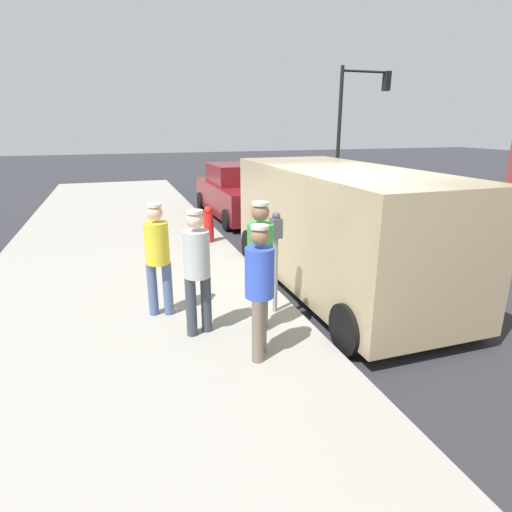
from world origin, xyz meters
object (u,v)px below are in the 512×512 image
at_px(parked_van, 339,227).
at_px(fire_hydrant, 209,225).
at_px(pedestrian_in_yellow, 158,253).
at_px(pedestrian_in_blue, 259,285).
at_px(parking_meter_near, 276,245).
at_px(pedestrian_in_green, 260,259).
at_px(traffic_light_corner, 357,108).
at_px(pedestrian_in_gray, 197,265).
at_px(parked_sedan_behind, 239,193).

xyz_separation_m(parked_van, fire_hydrant, (1.60, -3.36, -0.59)).
bearing_deg(pedestrian_in_yellow, pedestrian_in_blue, 121.96).
distance_m(parking_meter_near, pedestrian_in_blue, 1.32).
xyz_separation_m(pedestrian_in_blue, pedestrian_in_yellow, (0.99, -1.59, 0.01)).
bearing_deg(fire_hydrant, pedestrian_in_green, 86.31).
distance_m(parked_van, traffic_light_corner, 12.92).
height_order(pedestrian_in_yellow, traffic_light_corner, traffic_light_corner).
bearing_deg(pedestrian_in_green, pedestrian_in_gray, -11.42).
bearing_deg(pedestrian_in_blue, traffic_light_corner, -124.64).
xyz_separation_m(parking_meter_near, pedestrian_in_green, (0.40, 0.49, -0.01)).
bearing_deg(traffic_light_corner, parking_meter_near, 54.84).
bearing_deg(parked_van, pedestrian_in_blue, 43.09).
relative_size(parked_sedan_behind, traffic_light_corner, 0.85).
bearing_deg(parked_van, pedestrian_in_yellow, 7.47).
bearing_deg(pedestrian_in_green, parked_van, -144.91).
distance_m(pedestrian_in_green, parked_van, 2.33).
relative_size(pedestrian_in_yellow, pedestrian_in_green, 0.94).
bearing_deg(pedestrian_in_yellow, fire_hydrant, -112.11).
distance_m(pedestrian_in_blue, fire_hydrant, 5.41).
distance_m(pedestrian_in_gray, pedestrian_in_green, 0.82).
xyz_separation_m(parking_meter_near, traffic_light_corner, (-8.20, -11.64, 2.34)).
distance_m(parked_van, fire_hydrant, 3.76).
height_order(pedestrian_in_yellow, pedestrian_in_green, pedestrian_in_green).
bearing_deg(pedestrian_in_gray, fire_hydrant, -103.74).
bearing_deg(traffic_light_corner, fire_hydrant, 41.85).
bearing_deg(traffic_light_corner, pedestrian_in_blue, 55.36).
distance_m(pedestrian_in_yellow, parked_van, 3.16).
relative_size(pedestrian_in_yellow, pedestrian_in_gray, 0.98).
distance_m(pedestrian_in_yellow, parked_sedan_behind, 7.70).
bearing_deg(pedestrian_in_blue, parked_sedan_behind, -104.53).
xyz_separation_m(pedestrian_in_gray, fire_hydrant, (-1.11, -4.53, -0.54)).
distance_m(traffic_light_corner, fire_hydrant, 11.52).
height_order(pedestrian_in_gray, parked_sedan_behind, pedestrian_in_gray).
xyz_separation_m(pedestrian_in_gray, pedestrian_in_green, (-0.80, 0.16, 0.06)).
height_order(pedestrian_in_green, traffic_light_corner, traffic_light_corner).
bearing_deg(parking_meter_near, parked_sedan_behind, -102.05).
xyz_separation_m(parked_van, traffic_light_corner, (-6.70, -10.79, 2.36)).
relative_size(pedestrian_in_blue, pedestrian_in_green, 0.92).
xyz_separation_m(pedestrian_in_blue, traffic_light_corner, (-8.84, -12.79, 2.44)).
bearing_deg(traffic_light_corner, parked_sedan_behind, 32.50).
relative_size(parking_meter_near, pedestrian_in_yellow, 0.92).
bearing_deg(pedestrian_in_green, traffic_light_corner, -125.35).
xyz_separation_m(pedestrian_in_yellow, fire_hydrant, (-1.53, -3.77, -0.53)).
bearing_deg(fire_hydrant, parked_sedan_behind, -117.62).
height_order(pedestrian_in_gray, traffic_light_corner, traffic_light_corner).
bearing_deg(traffic_light_corner, pedestrian_in_green, 54.65).
height_order(pedestrian_in_blue, parked_sedan_behind, pedestrian_in_blue).
bearing_deg(pedestrian_in_gray, parked_sedan_behind, -109.81).
height_order(pedestrian_in_blue, pedestrian_in_gray, pedestrian_in_gray).
relative_size(pedestrian_in_gray, pedestrian_in_green, 0.95).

